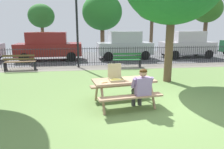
% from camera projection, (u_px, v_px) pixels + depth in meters
% --- Properties ---
extents(ground, '(28.00, 11.00, 0.02)m').
position_uv_depth(ground, '(139.00, 92.00, 7.40)').
color(ground, '#668547').
extents(cobblestone_walkway, '(28.00, 1.40, 0.01)m').
position_uv_depth(cobblestone_walkway, '(118.00, 67.00, 12.04)').
color(cobblestone_walkway, slate).
extents(street_asphalt, '(28.00, 6.97, 0.01)m').
position_uv_depth(street_asphalt, '(109.00, 57.00, 16.08)').
color(street_asphalt, '#515154').
extents(picnic_table_foreground, '(1.99, 1.72, 0.79)m').
position_uv_depth(picnic_table_foreground, '(124.00, 85.00, 6.11)').
color(picnic_table_foreground, '#A48062').
rests_on(picnic_table_foreground, ground).
extents(pizza_box_open, '(0.44, 0.46, 0.46)m').
position_uv_depth(pizza_box_open, '(116.00, 77.00, 6.01)').
color(pizza_box_open, tan).
rests_on(pizza_box_open, picnic_table_foreground).
extents(pizza_slice_on_table, '(0.23, 0.25, 0.02)m').
position_uv_depth(pizza_slice_on_table, '(104.00, 82.00, 5.80)').
color(pizza_slice_on_table, '#ECDB6F').
rests_on(pizza_slice_on_table, picnic_table_foreground).
extents(adult_at_table, '(0.63, 0.63, 1.19)m').
position_uv_depth(adult_at_table, '(141.00, 87.00, 5.71)').
color(adult_at_table, '#393939').
rests_on(adult_at_table, ground).
extents(iron_fence_streetside, '(21.35, 0.03, 1.11)m').
position_uv_depth(iron_fence_streetside, '(116.00, 56.00, 12.59)').
color(iron_fence_streetside, black).
rests_on(iron_fence_streetside, ground).
extents(park_bench_left, '(1.62, 0.54, 0.85)m').
position_uv_depth(park_bench_left, '(20.00, 62.00, 11.12)').
color(park_bench_left, brown).
rests_on(park_bench_left, ground).
extents(park_bench_center, '(1.62, 0.55, 0.85)m').
position_uv_depth(park_bench_center, '(127.00, 60.00, 11.88)').
color(park_bench_center, '#21602F').
rests_on(park_bench_center, ground).
extents(lamp_post_walkway, '(0.28, 0.28, 4.15)m').
position_uv_depth(lamp_post_walkway, '(77.00, 22.00, 11.41)').
color(lamp_post_walkway, black).
rests_on(lamp_post_walkway, ground).
extents(parked_car_left, '(4.47, 2.05, 1.94)m').
position_uv_depth(parked_car_left, '(49.00, 46.00, 14.30)').
color(parked_car_left, maroon).
rests_on(parked_car_left, ground).
extents(parked_car_center, '(3.99, 2.01, 1.98)m').
position_uv_depth(parked_car_center, '(124.00, 45.00, 14.99)').
color(parked_car_center, '#B2B4BA').
rests_on(parked_car_center, ground).
extents(parked_car_right, '(3.94, 1.91, 1.98)m').
position_uv_depth(parked_car_right, '(187.00, 44.00, 15.61)').
color(parked_car_right, '#B8B0B8').
rests_on(parked_car_right, ground).
extents(far_tree_midleft, '(2.45, 2.45, 4.40)m').
position_uv_depth(far_tree_midleft, '(41.00, 16.00, 19.50)').
color(far_tree_midleft, brown).
rests_on(far_tree_midleft, ground).
extents(far_tree_center, '(3.89, 3.89, 5.45)m').
position_uv_depth(far_tree_center, '(102.00, 12.00, 20.16)').
color(far_tree_center, brown).
rests_on(far_tree_center, ground).
extents(far_tree_midright, '(3.37, 3.37, 5.95)m').
position_uv_depth(far_tree_midright, '(153.00, 5.00, 20.65)').
color(far_tree_midright, brown).
rests_on(far_tree_midright, ground).
extents(far_tree_right, '(3.09, 3.09, 5.51)m').
position_uv_depth(far_tree_right, '(207.00, 9.00, 21.49)').
color(far_tree_right, brown).
rests_on(far_tree_right, ground).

